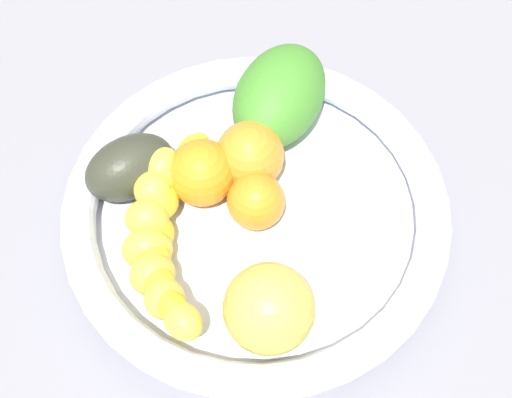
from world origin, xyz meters
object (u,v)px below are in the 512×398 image
at_px(orange_front, 257,202).
at_px(orange_mid_right, 202,173).
at_px(avocado_dark, 130,167).
at_px(banana_draped_left, 156,244).
at_px(apple_yellow, 269,308).
at_px(mango_green, 279,96).
at_px(banana_draped_right, 164,228).
at_px(fruit_bowl, 256,212).
at_px(orange_mid_left, 250,156).

bearing_deg(orange_front, orange_mid_right, 171.29).
bearing_deg(orange_front, avocado_dark, -176.59).
height_order(banana_draped_left, orange_front, same).
xyz_separation_m(apple_yellow, mango_green, (-0.06, 0.21, -0.00)).
xyz_separation_m(banana_draped_right, orange_front, (0.07, 0.05, -0.00)).
xyz_separation_m(banana_draped_left, avocado_dark, (-0.06, 0.06, -0.00)).
distance_m(apple_yellow, avocado_dark, 0.19).
relative_size(orange_mid_right, mango_green, 0.51).
distance_m(fruit_bowl, avocado_dark, 0.12).
distance_m(banana_draped_left, orange_front, 0.10).
relative_size(orange_front, mango_green, 0.43).
bearing_deg(apple_yellow, avocado_dark, 151.93).
relative_size(banana_draped_left, orange_mid_right, 2.76).
distance_m(orange_mid_left, avocado_dark, 0.11).
distance_m(banana_draped_left, orange_mid_left, 0.12).
relative_size(orange_mid_left, orange_mid_right, 1.03).
bearing_deg(banana_draped_right, orange_front, 38.98).
relative_size(banana_draped_right, avocado_dark, 2.20).
xyz_separation_m(fruit_bowl, banana_draped_left, (-0.06, -0.07, 0.02)).
relative_size(orange_front, orange_mid_right, 0.85).
height_order(orange_mid_left, mango_green, mango_green).
bearing_deg(mango_green, avocado_dark, -130.84).
bearing_deg(apple_yellow, fruit_bowl, 115.74).
bearing_deg(fruit_bowl, orange_front, -0.21).
xyz_separation_m(orange_mid_left, mango_green, (0.00, 0.07, 0.00)).
relative_size(banana_draped_right, orange_mid_left, 2.93).
xyz_separation_m(orange_mid_left, avocado_dark, (-0.10, -0.05, -0.00)).
bearing_deg(apple_yellow, banana_draped_right, 159.24).
bearing_deg(avocado_dark, fruit_bowl, 3.44).
distance_m(fruit_bowl, banana_draped_left, 0.10).
xyz_separation_m(banana_draped_right, avocado_dark, (-0.05, 0.05, 0.00)).
bearing_deg(banana_draped_right, orange_mid_right, 80.97).
bearing_deg(banana_draped_right, orange_mid_left, 64.75).
distance_m(banana_draped_right, mango_green, 0.17).
distance_m(orange_mid_left, mango_green, 0.07).
xyz_separation_m(fruit_bowl, orange_mid_left, (-0.02, 0.04, 0.03)).
distance_m(fruit_bowl, orange_mid_left, 0.05).
distance_m(banana_draped_left, banana_draped_right, 0.02).
distance_m(banana_draped_right, avocado_dark, 0.07).
relative_size(banana_draped_left, mango_green, 1.42).
relative_size(banana_draped_left, apple_yellow, 2.28).
relative_size(banana_draped_left, banana_draped_right, 0.91).
bearing_deg(mango_green, banana_draped_right, -106.23).
distance_m(banana_draped_right, orange_front, 0.09).
xyz_separation_m(banana_draped_left, mango_green, (0.05, 0.18, 0.01)).
bearing_deg(fruit_bowl, apple_yellow, -64.26).
bearing_deg(fruit_bowl, orange_mid_right, 171.14).
xyz_separation_m(orange_front, avocado_dark, (-0.12, -0.01, 0.00)).
bearing_deg(orange_front, banana_draped_left, -132.78).
bearing_deg(banana_draped_left, banana_draped_right, 91.29).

